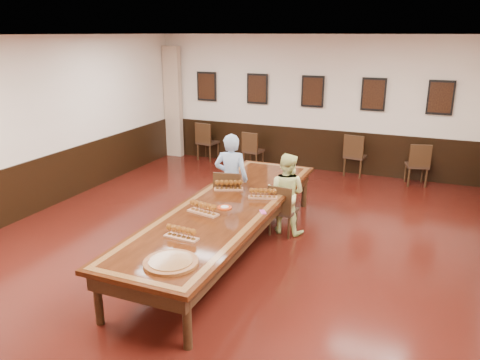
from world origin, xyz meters
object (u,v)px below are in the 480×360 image
at_px(person_man, 231,179).
at_px(person_woman, 286,193).
at_px(spare_chair_a, 208,141).
at_px(carved_platter, 171,262).
at_px(chair_man, 230,198).
at_px(spare_chair_d, 417,164).
at_px(conference_table, 227,214).
at_px(chair_woman, 284,209).
at_px(spare_chair_b, 253,150).
at_px(spare_chair_c, 356,155).

relative_size(person_man, person_woman, 1.18).
bearing_deg(spare_chair_a, carved_platter, 120.48).
xyz_separation_m(chair_man, person_woman, (0.98, 0.09, 0.18)).
relative_size(spare_chair_d, conference_table, 0.19).
bearing_deg(chair_woman, chair_man, 4.81).
height_order(chair_woman, person_man, person_man).
xyz_separation_m(chair_man, spare_chair_b, (-0.95, 3.57, -0.05)).
bearing_deg(conference_table, spare_chair_b, 106.35).
xyz_separation_m(chair_man, chair_woman, (0.97, 0.00, -0.07)).
height_order(chair_man, person_man, person_man).
bearing_deg(spare_chair_a, conference_table, 126.79).
xyz_separation_m(chair_man, spare_chair_d, (2.87, 3.67, -0.03)).
xyz_separation_m(spare_chair_c, carved_platter, (-0.93, -6.79, 0.28)).
xyz_separation_m(spare_chair_b, spare_chair_c, (2.45, 0.32, 0.04)).
bearing_deg(spare_chair_d, carved_platter, 55.95).
bearing_deg(chair_woman, spare_chair_a, -44.35).
distance_m(spare_chair_b, carved_platter, 6.66).
bearing_deg(chair_man, carved_platter, 90.11).
relative_size(chair_woman, spare_chair_b, 0.95).
xyz_separation_m(spare_chair_c, person_man, (-1.52, -3.78, 0.31)).
relative_size(spare_chair_c, person_man, 0.62).
height_order(chair_man, person_woman, person_woman).
height_order(spare_chair_b, conference_table, spare_chair_b).
bearing_deg(spare_chair_a, person_woman, 138.81).
relative_size(spare_chair_a, spare_chair_d, 1.05).
bearing_deg(chair_woman, spare_chair_c, -93.03).
bearing_deg(spare_chair_b, chair_man, 112.01).
height_order(spare_chair_a, spare_chair_d, spare_chair_a).
height_order(chair_woman, carved_platter, chair_woman).
bearing_deg(carved_platter, spare_chair_a, 113.35).
bearing_deg(spare_chair_d, spare_chair_b, -13.17).
height_order(person_man, conference_table, person_man).
xyz_separation_m(spare_chair_a, person_man, (2.32, -3.71, 0.30)).
height_order(spare_chair_c, carved_platter, spare_chair_c).
distance_m(spare_chair_a, spare_chair_c, 3.84).
bearing_deg(person_woman, person_man, 4.09).
relative_size(chair_woman, person_man, 0.54).
relative_size(chair_woman, spare_chair_a, 0.87).
bearing_deg(person_man, chair_woman, 163.10).
distance_m(spare_chair_d, person_man, 4.60).
bearing_deg(chair_woman, person_man, -1.26).
xyz_separation_m(person_woman, carved_platter, (-0.41, -3.00, 0.09)).
distance_m(spare_chair_c, carved_platter, 6.86).
xyz_separation_m(chair_woman, spare_chair_c, (0.53, 3.88, 0.06)).
relative_size(spare_chair_c, conference_table, 0.20).
xyz_separation_m(person_man, person_woman, (1.00, -0.01, -0.12)).
bearing_deg(carved_platter, chair_man, 101.02).
distance_m(spare_chair_b, conference_table, 4.70).
xyz_separation_m(spare_chair_d, conference_table, (-2.49, -4.62, 0.13)).
height_order(spare_chair_b, person_woman, person_woman).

